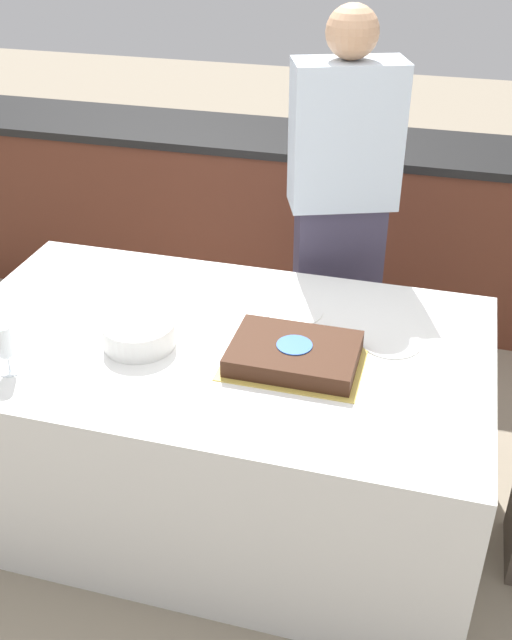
% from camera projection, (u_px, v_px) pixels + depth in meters
% --- Properties ---
extents(ground_plane, '(14.00, 14.00, 0.00)m').
position_uv_depth(ground_plane, '(220.00, 495.00, 2.91)').
color(ground_plane, gray).
extents(back_counter, '(4.40, 0.58, 0.92)m').
position_uv_depth(back_counter, '(310.00, 221.00, 4.00)').
color(back_counter, '#5B2D1E').
rests_on(back_counter, ground_plane).
extents(dining_table, '(1.84, 1.09, 0.72)m').
position_uv_depth(dining_table, '(218.00, 423.00, 2.72)').
color(dining_table, white).
rests_on(dining_table, ground_plane).
extents(cake, '(0.45, 0.33, 0.07)m').
position_uv_depth(cake, '(294.00, 354.00, 2.40)').
color(cake, gold).
rests_on(cake, dining_table).
extents(plate_stack, '(0.24, 0.24, 0.09)m').
position_uv_depth(plate_stack, '(139.00, 334.00, 2.48)').
color(plate_stack, white).
rests_on(plate_stack, dining_table).
extents(wine_glass, '(0.07, 0.07, 0.17)m').
position_uv_depth(wine_glass, '(4.00, 343.00, 2.31)').
color(wine_glass, white).
rests_on(wine_glass, dining_table).
extents(side_plate_near_cake, '(0.21, 0.21, 0.00)m').
position_uv_depth(side_plate_near_cake, '(295.00, 311.00, 2.68)').
color(side_plate_near_cake, white).
rests_on(side_plate_near_cake, dining_table).
extents(side_plate_right_edge, '(0.21, 0.21, 0.00)m').
position_uv_depth(side_plate_right_edge, '(391.00, 342.00, 2.51)').
color(side_plate_right_edge, white).
rests_on(side_plate_right_edge, dining_table).
extents(person_cutting_cake, '(0.46, 0.33, 1.69)m').
position_uv_depth(person_cutting_cake, '(340.00, 220.00, 3.02)').
color(person_cutting_cake, '#383347').
rests_on(person_cutting_cake, ground_plane).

